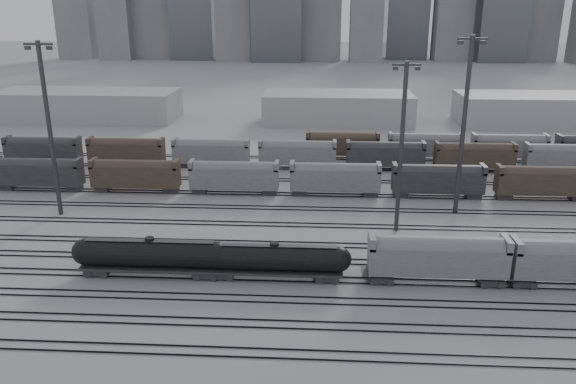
# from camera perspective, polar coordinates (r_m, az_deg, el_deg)

# --- Properties ---
(ground) EXTENTS (900.00, 900.00, 0.00)m
(ground) POSITION_cam_1_polar(r_m,az_deg,el_deg) (65.81, -1.74, -9.17)
(ground) COLOR #AFB0B4
(ground) RESTS_ON ground
(tracks) EXTENTS (220.00, 71.50, 0.16)m
(tracks) POSITION_cam_1_polar(r_m,az_deg,el_deg) (81.64, -0.67, -3.44)
(tracks) COLOR black
(tracks) RESTS_ON ground
(tank_car_a) EXTENTS (18.81, 3.13, 4.65)m
(tank_car_a) POSITION_cam_1_polar(r_m,az_deg,el_deg) (68.17, -13.77, -6.20)
(tank_car_a) COLOR #252528
(tank_car_a) RESTS_ON ground
(tank_car_b) EXTENTS (17.79, 2.96, 4.40)m
(tank_car_b) POSITION_cam_1_polar(r_m,az_deg,el_deg) (65.54, -1.37, -6.81)
(tank_car_b) COLOR #252528
(tank_car_b) RESTS_ON ground
(hopper_car_a) EXTENTS (15.72, 3.12, 5.62)m
(hopper_car_a) POSITION_cam_1_polar(r_m,az_deg,el_deg) (66.36, 14.95, -6.25)
(hopper_car_a) COLOR #252528
(hopper_car_a) RESTS_ON ground
(light_mast_b) EXTENTS (4.14, 0.66, 25.88)m
(light_mast_b) POSITION_cam_1_polar(r_m,az_deg,el_deg) (89.56, -23.10, 6.17)
(light_mast_b) COLOR #38383A
(light_mast_b) RESTS_ON ground
(light_mast_c) EXTENTS (3.78, 0.61, 23.65)m
(light_mast_c) POSITION_cam_1_polar(r_m,az_deg,el_deg) (77.83, 11.46, 4.74)
(light_mast_c) COLOR #38383A
(light_mast_c) RESTS_ON ground
(light_mast_d) EXTENTS (4.25, 0.68, 26.58)m
(light_mast_d) POSITION_cam_1_polar(r_m,az_deg,el_deg) (87.14, 17.44, 6.75)
(light_mast_d) COLOR #38383A
(light_mast_d) RESTS_ON ground
(bg_string_near) EXTENTS (151.00, 3.00, 5.60)m
(bg_string_near) POSITION_cam_1_polar(r_m,az_deg,el_deg) (94.27, 4.80, 1.28)
(bg_string_near) COLOR gray
(bg_string_near) RESTS_ON ground
(bg_string_mid) EXTENTS (151.00, 3.00, 5.60)m
(bg_string_mid) POSITION_cam_1_polar(r_m,az_deg,el_deg) (110.35, 9.83, 3.62)
(bg_string_mid) COLOR #252528
(bg_string_mid) RESTS_ON ground
(bg_string_far) EXTENTS (66.00, 3.00, 5.60)m
(bg_string_far) POSITION_cam_1_polar(r_m,az_deg,el_deg) (121.19, 17.70, 4.34)
(bg_string_far) COLOR brown
(bg_string_far) RESTS_ON ground
(warehouse_left) EXTENTS (50.00, 18.00, 8.00)m
(warehouse_left) POSITION_cam_1_polar(r_m,az_deg,el_deg) (168.55, -19.73, 8.32)
(warehouse_left) COLOR #A8A8AB
(warehouse_left) RESTS_ON ground
(warehouse_mid) EXTENTS (40.00, 18.00, 8.00)m
(warehouse_mid) POSITION_cam_1_polar(r_m,az_deg,el_deg) (155.42, 5.07, 8.54)
(warehouse_mid) COLOR #A8A8AB
(warehouse_mid) RESTS_ON ground
(warehouse_right) EXTENTS (35.00, 18.00, 8.00)m
(warehouse_right) POSITION_cam_1_polar(r_m,az_deg,el_deg) (164.67, 22.90, 7.73)
(warehouse_right) COLOR #A8A8AB
(warehouse_right) RESTS_ON ground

